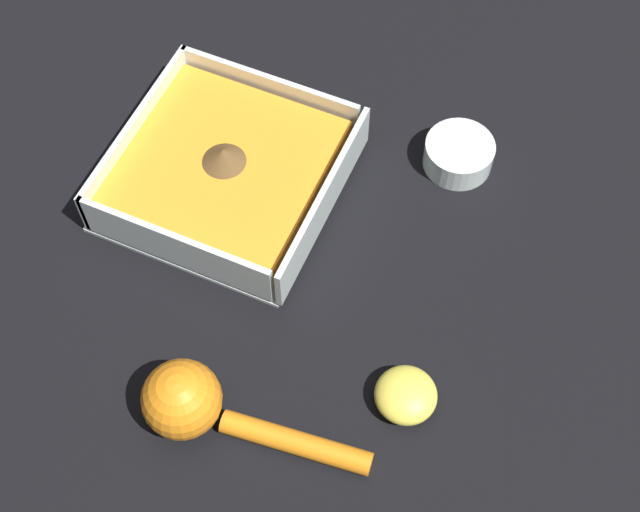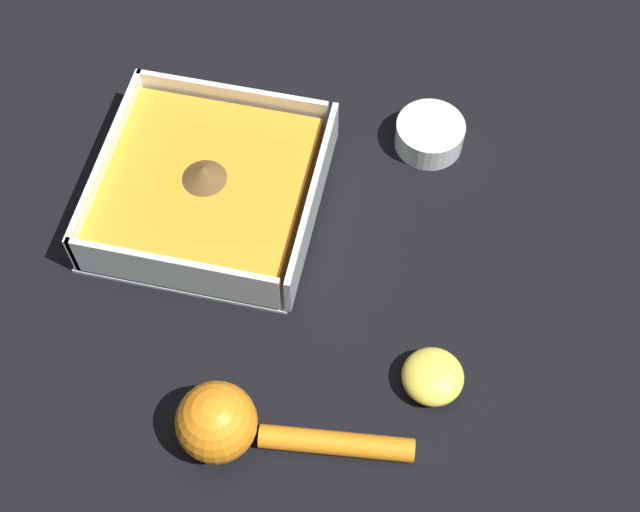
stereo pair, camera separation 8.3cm
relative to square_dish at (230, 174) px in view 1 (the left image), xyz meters
name	(u,v)px [view 1 (the left image)]	position (x,y,z in m)	size (l,w,h in m)	color
ground_plane	(244,159)	(0.04, 0.00, -0.02)	(4.00, 4.00, 0.00)	black
square_dish	(230,174)	(0.00, 0.00, 0.00)	(0.21, 0.21, 0.06)	silver
spice_bowl	(459,155)	(0.12, -0.20, -0.01)	(0.07, 0.07, 0.03)	silver
lemon_squeezer	(198,406)	(-0.23, -0.09, 0.01)	(0.07, 0.20, 0.07)	orange
lemon_half	(406,395)	(-0.15, -0.24, -0.01)	(0.06, 0.06, 0.03)	#EFDB4C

